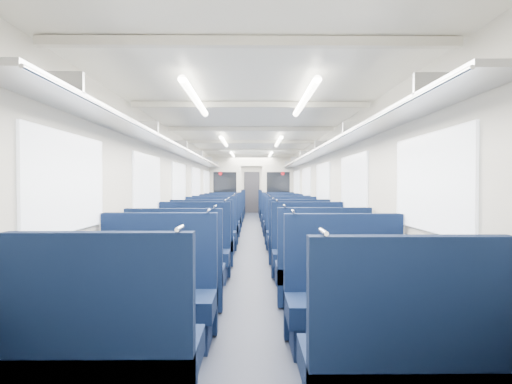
{
  "coord_description": "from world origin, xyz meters",
  "views": [
    {
      "loc": [
        0.02,
        -10.54,
        1.41
      ],
      "look_at": [
        0.13,
        1.4,
        1.17
      ],
      "focal_mm": 27.95,
      "sensor_mm": 36.0,
      "label": 1
    }
  ],
  "objects_px": {
    "seat_18": "(225,217)",
    "seat_1": "(399,373)",
    "seat_10": "(211,235)",
    "seat_19": "(278,217)",
    "seat_12": "(216,229)",
    "seat_7": "(308,256)",
    "seat_13": "(287,229)",
    "seat_20": "(229,212)",
    "seat_26": "(234,207)",
    "seat_3": "(346,305)",
    "bulkhead": "(252,189)",
    "seat_23": "(272,210)",
    "seat_2": "(157,302)",
    "seat_17": "(280,220)",
    "seat_22": "(231,210)",
    "seat_4": "(177,277)",
    "end_door": "(252,192)",
    "seat_8": "(203,245)",
    "seat_15": "(283,224)",
    "seat_9": "(298,243)",
    "seat_25": "(271,208)",
    "seat_14": "(219,225)",
    "seat_5": "(322,274)",
    "seat_11": "(292,235)",
    "seat_0": "(109,360)",
    "seat_16": "(223,220)",
    "seat_21": "(274,212)"
  },
  "relations": [
    {
      "from": "seat_2",
      "to": "seat_5",
      "type": "relative_size",
      "value": 1.0
    },
    {
      "from": "seat_4",
      "to": "seat_25",
      "type": "xyz_separation_m",
      "value": [
        1.66,
        12.51,
        0.0
      ]
    },
    {
      "from": "seat_3",
      "to": "seat_20",
      "type": "distance_m",
      "value": 11.36
    },
    {
      "from": "seat_4",
      "to": "seat_5",
      "type": "relative_size",
      "value": 1.0
    },
    {
      "from": "seat_3",
      "to": "seat_14",
      "type": "distance_m",
      "value": 7.02
    },
    {
      "from": "seat_3",
      "to": "seat_7",
      "type": "height_order",
      "value": "same"
    },
    {
      "from": "bulkhead",
      "to": "seat_26",
      "type": "height_order",
      "value": "bulkhead"
    },
    {
      "from": "end_door",
      "to": "seat_1",
      "type": "bearing_deg",
      "value": -87.26
    },
    {
      "from": "seat_3",
      "to": "end_door",
      "type": "bearing_deg",
      "value": 92.95
    },
    {
      "from": "seat_21",
      "to": "seat_22",
      "type": "xyz_separation_m",
      "value": [
        -1.66,
        1.18,
        0.0
      ]
    },
    {
      "from": "seat_15",
      "to": "seat_20",
      "type": "distance_m",
      "value": 4.6
    },
    {
      "from": "seat_10",
      "to": "seat_19",
      "type": "bearing_deg",
      "value": 69.62
    },
    {
      "from": "seat_5",
      "to": "seat_2",
      "type": "bearing_deg",
      "value": -146.48
    },
    {
      "from": "seat_11",
      "to": "seat_21",
      "type": "distance_m",
      "value": 6.55
    },
    {
      "from": "seat_20",
      "to": "seat_26",
      "type": "relative_size",
      "value": 1.0
    },
    {
      "from": "seat_15",
      "to": "seat_17",
      "type": "relative_size",
      "value": 1.0
    },
    {
      "from": "end_door",
      "to": "seat_2",
      "type": "height_order",
      "value": "end_door"
    },
    {
      "from": "seat_4",
      "to": "seat_2",
      "type": "bearing_deg",
      "value": -90.0
    },
    {
      "from": "seat_8",
      "to": "seat_13",
      "type": "distance_m",
      "value": 2.93
    },
    {
      "from": "seat_7",
      "to": "seat_13",
      "type": "height_order",
      "value": "same"
    },
    {
      "from": "seat_12",
      "to": "seat_10",
      "type": "bearing_deg",
      "value": -90.0
    },
    {
      "from": "seat_14",
      "to": "bulkhead",
      "type": "bearing_deg",
      "value": 73.99
    },
    {
      "from": "seat_8",
      "to": "seat_15",
      "type": "xyz_separation_m",
      "value": [
        1.66,
        3.51,
        0.0
      ]
    },
    {
      "from": "seat_13",
      "to": "seat_26",
      "type": "distance_m",
      "value": 8.99
    },
    {
      "from": "end_door",
      "to": "seat_22",
      "type": "distance_m",
      "value": 3.77
    },
    {
      "from": "seat_7",
      "to": "seat_2",
      "type": "bearing_deg",
      "value": -126.87
    },
    {
      "from": "seat_3",
      "to": "seat_15",
      "type": "relative_size",
      "value": 1.0
    },
    {
      "from": "seat_2",
      "to": "seat_18",
      "type": "bearing_deg",
      "value": 90.0
    },
    {
      "from": "seat_18",
      "to": "seat_16",
      "type": "bearing_deg",
      "value": -90.0
    },
    {
      "from": "seat_12",
      "to": "seat_18",
      "type": "bearing_deg",
      "value": 90.0
    },
    {
      "from": "seat_17",
      "to": "seat_22",
      "type": "xyz_separation_m",
      "value": [
        -1.66,
        4.34,
        0.0
      ]
    },
    {
      "from": "bulkhead",
      "to": "seat_7",
      "type": "relative_size",
      "value": 2.38
    },
    {
      "from": "seat_18",
      "to": "seat_1",
      "type": "bearing_deg",
      "value": -80.9
    },
    {
      "from": "seat_0",
      "to": "seat_16",
      "type": "xyz_separation_m",
      "value": [
        0.0,
        9.21,
        0.0
      ]
    },
    {
      "from": "seat_2",
      "to": "seat_9",
      "type": "distance_m",
      "value": 3.84
    },
    {
      "from": "seat_1",
      "to": "seat_11",
      "type": "relative_size",
      "value": 1.0
    },
    {
      "from": "seat_1",
      "to": "seat_7",
      "type": "relative_size",
      "value": 1.0
    },
    {
      "from": "bulkhead",
      "to": "seat_26",
      "type": "xyz_separation_m",
      "value": [
        -0.83,
        4.99,
        -0.87
      ]
    },
    {
      "from": "seat_25",
      "to": "seat_7",
      "type": "bearing_deg",
      "value": -90.0
    },
    {
      "from": "seat_19",
      "to": "seat_12",
      "type": "bearing_deg",
      "value": -116.71
    },
    {
      "from": "seat_9",
      "to": "seat_19",
      "type": "relative_size",
      "value": 1.0
    },
    {
      "from": "seat_12",
      "to": "seat_1",
      "type": "bearing_deg",
      "value": -76.82
    },
    {
      "from": "seat_18",
      "to": "seat_23",
      "type": "height_order",
      "value": "same"
    },
    {
      "from": "seat_10",
      "to": "seat_16",
      "type": "distance_m",
      "value": 3.46
    },
    {
      "from": "seat_8",
      "to": "seat_16",
      "type": "height_order",
      "value": "same"
    },
    {
      "from": "seat_26",
      "to": "seat_15",
      "type": "bearing_deg",
      "value": -77.91
    },
    {
      "from": "seat_19",
      "to": "seat_16",
      "type": "bearing_deg",
      "value": -148.8
    },
    {
      "from": "end_door",
      "to": "seat_23",
      "type": "xyz_separation_m",
      "value": [
        0.83,
        -3.63,
        -0.64
      ]
    },
    {
      "from": "bulkhead",
      "to": "seat_10",
      "type": "height_order",
      "value": "bulkhead"
    },
    {
      "from": "seat_17",
      "to": "seat_22",
      "type": "bearing_deg",
      "value": 110.91
    }
  ]
}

